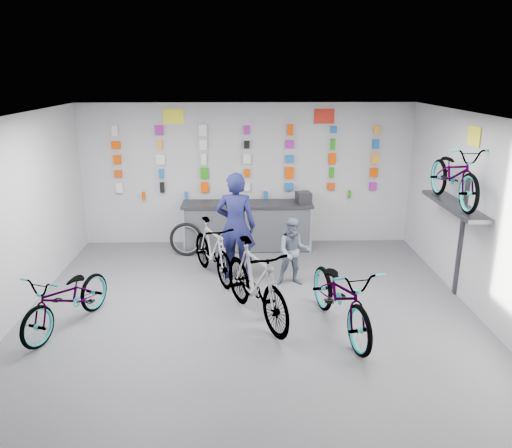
{
  "coord_description": "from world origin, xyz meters",
  "views": [
    {
      "loc": [
        -0.1,
        -6.44,
        3.61
      ],
      "look_at": [
        0.12,
        1.4,
        1.2
      ],
      "focal_mm": 35.0,
      "sensor_mm": 36.0,
      "label": 1
    }
  ],
  "objects_px": {
    "bike_right": "(341,295)",
    "customer": "(293,252)",
    "bike_left": "(67,298)",
    "bike_service": "(213,250)",
    "bike_center": "(256,282)",
    "counter": "(247,227)",
    "clerk": "(236,226)"
  },
  "relations": [
    {
      "from": "bike_right",
      "to": "customer",
      "type": "xyz_separation_m",
      "value": [
        -0.52,
        1.63,
        0.07
      ]
    },
    {
      "from": "bike_left",
      "to": "bike_service",
      "type": "distance_m",
      "value": 2.7
    },
    {
      "from": "bike_center",
      "to": "customer",
      "type": "bearing_deg",
      "value": 36.58
    },
    {
      "from": "customer",
      "to": "bike_left",
      "type": "bearing_deg",
      "value": -157.95
    },
    {
      "from": "bike_right",
      "to": "bike_service",
      "type": "xyz_separation_m",
      "value": [
        -1.94,
        1.97,
        -0.01
      ]
    },
    {
      "from": "counter",
      "to": "customer",
      "type": "relative_size",
      "value": 2.21
    },
    {
      "from": "counter",
      "to": "bike_center",
      "type": "height_order",
      "value": "bike_center"
    },
    {
      "from": "bike_center",
      "to": "bike_right",
      "type": "bearing_deg",
      "value": -41.42
    },
    {
      "from": "bike_center",
      "to": "bike_service",
      "type": "bearing_deg",
      "value": 89.49
    },
    {
      "from": "bike_right",
      "to": "customer",
      "type": "relative_size",
      "value": 1.69
    },
    {
      "from": "bike_left",
      "to": "customer",
      "type": "distance_m",
      "value": 3.72
    },
    {
      "from": "bike_right",
      "to": "bike_service",
      "type": "bearing_deg",
      "value": 122.77
    },
    {
      "from": "bike_left",
      "to": "counter",
      "type": "bearing_deg",
      "value": 73.93
    },
    {
      "from": "counter",
      "to": "clerk",
      "type": "relative_size",
      "value": 1.39
    },
    {
      "from": "bike_center",
      "to": "bike_left",
      "type": "bearing_deg",
      "value": 159.09
    },
    {
      "from": "counter",
      "to": "bike_service",
      "type": "distance_m",
      "value": 1.67
    },
    {
      "from": "counter",
      "to": "bike_center",
      "type": "xyz_separation_m",
      "value": [
        0.09,
        -3.15,
        0.12
      ]
    },
    {
      "from": "bike_service",
      "to": "bike_right",
      "type": "bearing_deg",
      "value": -69.87
    },
    {
      "from": "counter",
      "to": "bike_center",
      "type": "bearing_deg",
      "value": -88.4
    },
    {
      "from": "bike_center",
      "to": "bike_right",
      "type": "xyz_separation_m",
      "value": [
        1.21,
        -0.36,
        -0.06
      ]
    },
    {
      "from": "bike_center",
      "to": "counter",
      "type": "bearing_deg",
      "value": 66.73
    },
    {
      "from": "counter",
      "to": "clerk",
      "type": "distance_m",
      "value": 1.62
    },
    {
      "from": "bike_center",
      "to": "clerk",
      "type": "bearing_deg",
      "value": 75.98
    },
    {
      "from": "bike_right",
      "to": "customer",
      "type": "bearing_deg",
      "value": 96.02
    },
    {
      "from": "bike_service",
      "to": "clerk",
      "type": "distance_m",
      "value": 0.61
    },
    {
      "from": "bike_right",
      "to": "clerk",
      "type": "height_order",
      "value": "clerk"
    },
    {
      "from": "bike_left",
      "to": "customer",
      "type": "height_order",
      "value": "customer"
    },
    {
      "from": "bike_left",
      "to": "customer",
      "type": "xyz_separation_m",
      "value": [
        3.42,
        1.46,
        0.14
      ]
    },
    {
      "from": "clerk",
      "to": "bike_right",
      "type": "bearing_deg",
      "value": 134.44
    },
    {
      "from": "bike_left",
      "to": "clerk",
      "type": "height_order",
      "value": "clerk"
    },
    {
      "from": "counter",
      "to": "bike_left",
      "type": "relative_size",
      "value": 1.51
    },
    {
      "from": "bike_left",
      "to": "clerk",
      "type": "distance_m",
      "value": 3.07
    }
  ]
}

